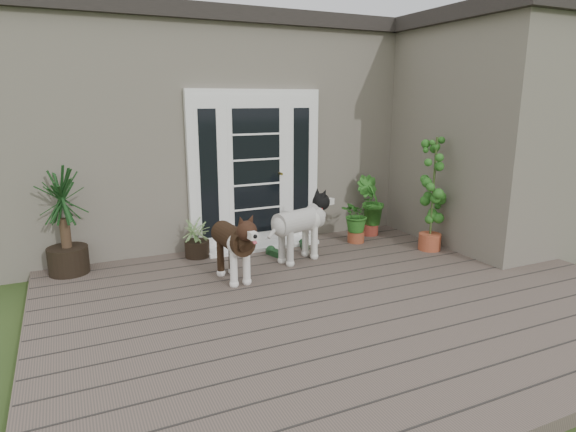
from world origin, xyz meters
name	(u,v)px	position (x,y,z in m)	size (l,w,h in m)	color
deck	(350,301)	(0.00, 0.40, 0.06)	(6.20, 4.60, 0.12)	#6B5B4C
house_main	(224,133)	(0.00, 4.65, 1.55)	(7.40, 4.00, 3.10)	#665E54
roof_main	(221,34)	(0.00, 4.65, 3.20)	(7.60, 4.20, 0.20)	#2D2826
house_wing	(485,141)	(2.90, 1.50, 1.55)	(1.60, 2.40, 3.10)	#665E54
roof_wing	(497,18)	(2.90, 1.50, 3.20)	(1.80, 2.60, 0.20)	#2D2826
door_unit	(256,169)	(-0.20, 2.60, 1.19)	(1.90, 0.14, 2.15)	white
door_step	(262,245)	(-0.20, 2.40, 0.14)	(1.60, 0.40, 0.05)	white
brindle_dog	(233,250)	(-0.97, 1.36, 0.48)	(0.37, 0.87, 0.72)	#332012
white_dog	(299,232)	(0.01, 1.66, 0.50)	(0.39, 0.92, 0.77)	white
spider_plant	(197,236)	(-1.13, 2.37, 0.41)	(0.54, 0.54, 0.57)	#90B06C
yucca	(64,222)	(-2.67, 2.40, 0.75)	(0.87, 0.87, 1.26)	black
herb_a	(356,222)	(1.13, 2.06, 0.42)	(0.47, 0.47, 0.60)	#1A4E16
herb_b	(370,213)	(1.53, 2.31, 0.46)	(0.45, 0.45, 0.68)	#1C5317
herb_c	(404,212)	(2.25, 2.40, 0.38)	(0.34, 0.34, 0.52)	#1C6422
sapling	(433,193)	(1.85, 1.33, 0.92)	(0.47, 0.47, 1.60)	#1B4E16
clog_left	(275,252)	(-0.18, 1.97, 0.17)	(0.15, 0.32, 0.10)	#16381A
clog_right	(304,245)	(0.33, 2.13, 0.16)	(0.13, 0.28, 0.08)	#163719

